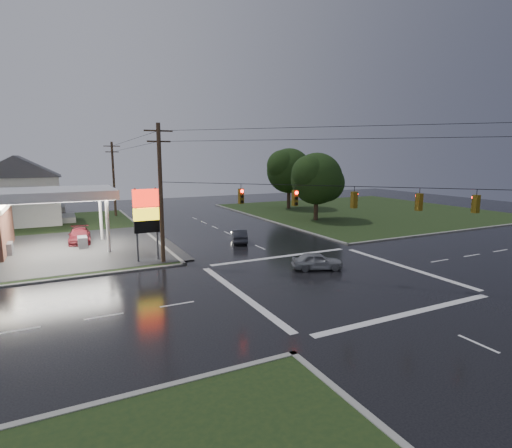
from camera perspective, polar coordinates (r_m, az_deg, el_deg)
name	(u,v)px	position (r m, az deg, el deg)	size (l,w,h in m)	color
ground	(331,279)	(28.70, 10.69, -7.69)	(120.00, 120.00, 0.00)	black
grass_ne	(364,211)	(64.61, 15.23, 1.79)	(36.00, 36.00, 0.08)	black
pylon_sign	(146,213)	(33.14, -15.42, 1.56)	(2.00, 0.35, 6.00)	#59595E
utility_pole_nw	(161,192)	(32.18, -13.45, 4.48)	(2.20, 0.32, 11.00)	#382619
utility_pole_n	(114,178)	(60.25, -19.67, 6.21)	(2.20, 0.32, 10.50)	#382619
traffic_signals	(335,186)	(27.49, 11.16, 5.31)	(26.87, 26.87, 1.47)	black
house_near	(20,189)	(58.04, -30.67, 4.27)	(11.05, 8.48, 8.60)	silver
house_far	(18,184)	(70.06, -30.82, 4.95)	(11.05, 8.48, 8.60)	silver
tree_ne_near	(318,179)	(53.61, 8.78, 6.40)	(7.99, 6.80, 8.98)	black
tree_ne_far	(290,171)	(65.26, 4.86, 7.57)	(8.46, 7.20, 9.80)	black
car_north	(239,236)	(39.86, -2.39, -1.68)	(1.39, 3.98, 1.31)	#212329
car_crossing	(317,261)	(30.67, 8.72, -5.25)	(1.53, 3.81, 1.30)	gray
car_pump	(80,236)	(43.31, -23.89, -1.52)	(2.00, 4.93, 1.43)	#4F1218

